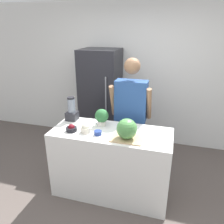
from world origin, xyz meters
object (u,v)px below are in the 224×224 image
bowl_cherries (71,128)px  potted_plant (102,117)px  bowl_cream (86,128)px  refrigerator (101,99)px  bowl_small_blue (98,133)px  person (131,116)px  blender (72,111)px  watermelon (127,129)px

bowl_cherries → potted_plant: 0.42m
bowl_cream → potted_plant: size_ratio=0.57×
refrigerator → bowl_small_blue: 1.48m
refrigerator → bowl_cream: bearing=-78.9°
person → potted_plant: 0.57m
bowl_cherries → bowl_cream: 0.19m
bowl_cream → blender: 0.47m
person → bowl_cherries: 0.96m
bowl_cherries → blender: (-0.15, 0.33, 0.10)m
bowl_cherries → bowl_cream: bearing=5.8°
refrigerator → potted_plant: bearing=-70.7°
bowl_cherries → bowl_small_blue: bowl_cherries is taller
bowl_small_blue → potted_plant: potted_plant is taller
bowl_cream → potted_plant: 0.29m
potted_plant → watermelon: bearing=-35.5°
refrigerator → person: bearing=-44.1°
refrigerator → blender: refrigerator is taller
watermelon → blender: (-0.86, 0.35, 0.00)m
watermelon → bowl_cherries: 0.72m
bowl_small_blue → potted_plant: 0.29m
bowl_cherries → potted_plant: (0.31, 0.27, 0.09)m
refrigerator → person: refrigerator is taller
person → potted_plant: bearing=-122.0°
person → potted_plant: (-0.29, -0.47, 0.15)m
watermelon → person: bearing=97.9°
watermelon → refrigerator: bearing=119.2°
refrigerator → bowl_small_blue: refrigerator is taller
bowl_cream → refrigerator: bearing=101.1°
blender → potted_plant: (0.46, -0.06, -0.01)m
bowl_cream → bowl_small_blue: (0.17, -0.02, -0.03)m
bowl_cherries → blender: 0.38m
watermelon → blender: 0.93m
bowl_small_blue → blender: blender is taller
bowl_small_blue → blender: 0.61m
person → watermelon: (0.11, -0.76, 0.15)m
watermelon → bowl_small_blue: bearing=177.7°
watermelon → bowl_cream: 0.53m
bowl_cherries → potted_plant: size_ratio=0.60×
watermelon → blender: bearing=158.0°
blender → watermelon: bearing=-22.0°
refrigerator → bowl_cream: size_ratio=13.84×
bowl_cream → watermelon: bearing=-4.0°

